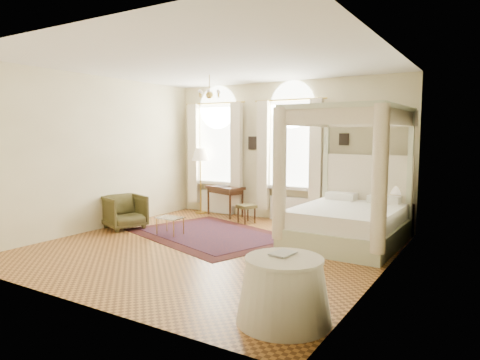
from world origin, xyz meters
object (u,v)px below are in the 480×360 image
(writing_desk, at_px, (225,191))
(stool, at_px, (246,208))
(floor_lamp, at_px, (200,158))
(side_table, at_px, (284,290))
(canopy_bed, at_px, (347,214))
(armchair, at_px, (125,212))
(nightstand, at_px, (398,220))
(coffee_table, at_px, (170,219))

(writing_desk, distance_m, stool, 1.09)
(floor_lamp, relative_size, side_table, 1.62)
(floor_lamp, bearing_deg, side_table, -45.64)
(canopy_bed, distance_m, floor_lamp, 4.54)
(canopy_bed, bearing_deg, writing_desk, 161.08)
(side_table, bearing_deg, writing_desk, 129.35)
(armchair, bearing_deg, nightstand, -46.12)
(stool, distance_m, armchair, 2.75)
(coffee_table, height_order, floor_lamp, floor_lamp)
(nightstand, xyz_separation_m, side_table, (-0.23, -4.85, 0.02))
(nightstand, xyz_separation_m, stool, (-3.28, -0.50, 0.02))
(coffee_table, relative_size, floor_lamp, 0.32)
(writing_desk, height_order, stool, writing_desk)
(stool, bearing_deg, canopy_bed, -15.27)
(armchair, bearing_deg, canopy_bed, -56.06)
(coffee_table, xyz_separation_m, side_table, (3.78, -2.51, 0.03))
(armchair, relative_size, floor_lamp, 0.48)
(canopy_bed, relative_size, armchair, 3.15)
(writing_desk, distance_m, floor_lamp, 1.12)
(armchair, xyz_separation_m, floor_lamp, (0.29, 2.40, 1.08))
(armchair, distance_m, side_table, 5.59)
(nightstand, bearing_deg, coffee_table, -149.82)
(canopy_bed, distance_m, armchair, 4.74)
(canopy_bed, height_order, side_table, canopy_bed)
(writing_desk, xyz_separation_m, coffee_table, (0.19, -2.34, -0.31))
(stool, relative_size, floor_lamp, 0.29)
(nightstand, distance_m, side_table, 4.85)
(nightstand, height_order, floor_lamp, floor_lamp)
(canopy_bed, xyz_separation_m, floor_lamp, (-4.29, 1.21, 0.87))
(canopy_bed, relative_size, writing_desk, 2.31)
(writing_desk, relative_size, stool, 2.26)
(writing_desk, height_order, coffee_table, writing_desk)
(writing_desk, distance_m, side_table, 6.27)
(nightstand, xyz_separation_m, armchair, (-5.26, -2.40, 0.04))
(nightstand, distance_m, coffee_table, 4.65)
(stool, xyz_separation_m, side_table, (3.05, -4.35, -0.00))
(stool, relative_size, side_table, 0.47)
(armchair, distance_m, coffee_table, 1.25)
(armchair, xyz_separation_m, side_table, (5.03, -2.45, -0.02))
(canopy_bed, xyz_separation_m, nightstand, (0.68, 1.21, -0.25))
(canopy_bed, distance_m, writing_desk, 3.73)
(armchair, relative_size, coffee_table, 1.50)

